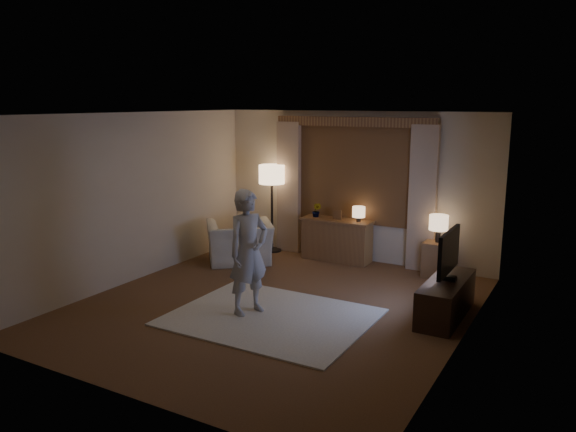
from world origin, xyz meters
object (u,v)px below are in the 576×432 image
Objects in this scene: armchair at (240,243)px; side_table at (437,259)px; tv_stand at (446,298)px; person at (248,252)px; sideboard at (337,241)px.

armchair is 3.32m from side_table.
person is (-2.29, -1.16, 0.59)m from tv_stand.
sideboard is 2.14× the size of side_table.
side_table is at bearing -1.61° from sideboard.
person is (1.46, -1.93, 0.49)m from armchair.
armchair reaches higher than sideboard.
sideboard is at bearing 22.33° from person.
sideboard is 2.93m from person.
side_table is at bearing 156.09° from armchair.
person is at bearing -153.20° from tv_stand.
person is at bearing -88.91° from sideboard.
tv_stand is at bearing 128.65° from armchair.
armchair is 1.95× the size of side_table.
side_table is at bearing -10.07° from person.
sideboard is 0.73× the size of person.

